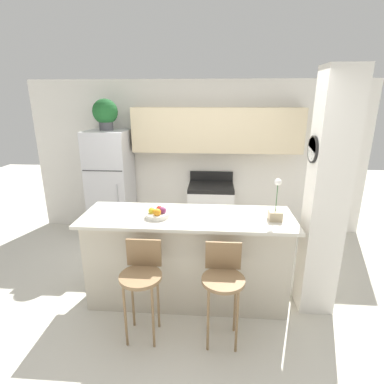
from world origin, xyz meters
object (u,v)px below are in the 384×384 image
at_px(stove_range, 211,211).
at_px(bar_stool_right, 223,279).
at_px(refrigerator, 111,185).
at_px(orchid_vase, 276,210).
at_px(fruit_bowl, 157,214).
at_px(potted_plant_on_fridge, 105,113).
at_px(bar_stool_left, 142,276).

height_order(stove_range, bar_stool_right, stove_range).
relative_size(refrigerator, orchid_vase, 3.97).
distance_m(refrigerator, bar_stool_right, 2.85).
relative_size(refrigerator, bar_stool_right, 1.84).
bearing_deg(fruit_bowl, potted_plant_on_fridge, 122.79).
bearing_deg(fruit_bowl, stove_range, 72.27).
relative_size(bar_stool_right, fruit_bowl, 3.79).
bearing_deg(stove_range, fruit_bowl, -107.73).
bearing_deg(orchid_vase, potted_plant_on_fridge, 144.21).
distance_m(stove_range, orchid_vase, 1.97).
xyz_separation_m(refrigerator, orchid_vase, (2.33, -1.68, 0.26)).
distance_m(stove_range, bar_stool_right, 2.27).
relative_size(bar_stool_right, potted_plant_on_fridge, 2.04).
xyz_separation_m(bar_stool_left, bar_stool_right, (0.77, 0.00, 0.00)).
xyz_separation_m(bar_stool_right, potted_plant_on_fridge, (-1.79, 2.21, 1.39)).
xyz_separation_m(stove_range, potted_plant_on_fridge, (-1.64, -0.04, 1.58)).
xyz_separation_m(potted_plant_on_fridge, fruit_bowl, (1.09, -1.69, -0.96)).
distance_m(bar_stool_left, fruit_bowl, 0.68).
distance_m(potted_plant_on_fridge, orchid_vase, 3.00).
relative_size(potted_plant_on_fridge, orchid_vase, 1.06).
bearing_deg(bar_stool_left, potted_plant_on_fridge, 114.75).
bearing_deg(stove_range, potted_plant_on_fridge, -178.64).
xyz_separation_m(refrigerator, bar_stool_left, (1.02, -2.21, -0.24)).
height_order(bar_stool_right, orchid_vase, orchid_vase).
bearing_deg(orchid_vase, fruit_bowl, -179.33).
bearing_deg(potted_plant_on_fridge, orchid_vase, -35.79).
height_order(stove_range, orchid_vase, orchid_vase).
relative_size(refrigerator, bar_stool_left, 1.84).
height_order(stove_range, bar_stool_left, stove_range).
relative_size(refrigerator, fruit_bowl, 6.95).
bearing_deg(fruit_bowl, bar_stool_left, -97.57).
bearing_deg(bar_stool_left, stove_range, 74.54).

